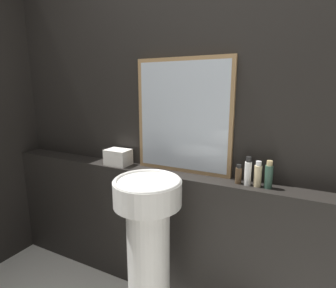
% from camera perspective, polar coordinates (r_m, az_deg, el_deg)
% --- Properties ---
extents(wall_back, '(8.00, 0.06, 2.50)m').
position_cam_1_polar(wall_back, '(1.77, 4.15, 5.44)').
color(wall_back, black).
rests_on(wall_back, ground_plane).
extents(vanity_counter, '(2.96, 0.17, 0.90)m').
position_cam_1_polar(vanity_counter, '(1.93, 2.39, -19.30)').
color(vanity_counter, black).
rests_on(vanity_counter, ground_plane).
extents(pedestal_sink, '(0.38, 0.38, 0.97)m').
position_cam_1_polar(pedestal_sink, '(1.63, -4.30, -21.01)').
color(pedestal_sink, silver).
rests_on(pedestal_sink, ground_plane).
extents(mirror, '(0.66, 0.03, 0.75)m').
position_cam_1_polar(mirror, '(1.72, 3.27, 5.98)').
color(mirror, '#937047').
rests_on(mirror, vanity_counter).
extents(towel_stack, '(0.18, 0.13, 0.11)m').
position_cam_1_polar(towel_stack, '(1.97, -10.79, -2.82)').
color(towel_stack, silver).
rests_on(towel_stack, vanity_counter).
extents(shampoo_bottle, '(0.04, 0.04, 0.12)m').
position_cam_1_polar(shampoo_bottle, '(1.61, 15.09, -6.48)').
color(shampoo_bottle, '#4C3823').
rests_on(shampoo_bottle, vanity_counter).
extents(conditioner_bottle, '(0.04, 0.04, 0.17)m').
position_cam_1_polar(conditioner_bottle, '(1.60, 17.00, -5.85)').
color(conditioner_bottle, white).
rests_on(conditioner_bottle, vanity_counter).
extents(lotion_bottle, '(0.04, 0.04, 0.15)m').
position_cam_1_polar(lotion_bottle, '(1.59, 18.97, -6.37)').
color(lotion_bottle, '#C6B284').
rests_on(lotion_bottle, vanity_counter).
extents(body_wash_bottle, '(0.04, 0.04, 0.16)m').
position_cam_1_polar(body_wash_bottle, '(1.59, 21.07, -6.42)').
color(body_wash_bottle, '#2D4C3D').
rests_on(body_wash_bottle, vanity_counter).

